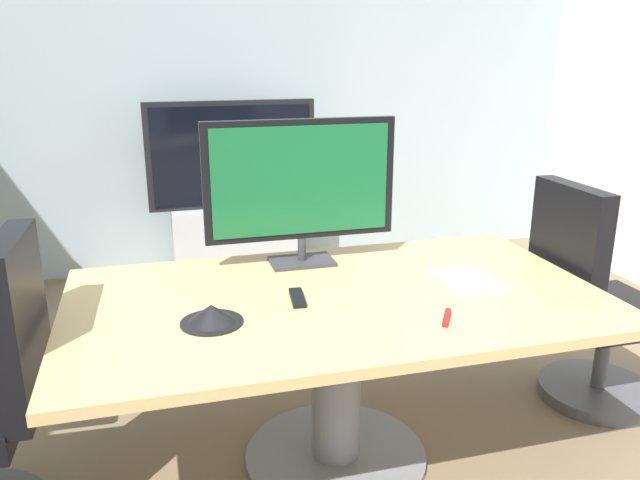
{
  "coord_description": "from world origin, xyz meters",
  "views": [
    {
      "loc": [
        -0.71,
        -1.9,
        1.67
      ],
      "look_at": [
        -0.04,
        0.54,
        0.89
      ],
      "focal_mm": 35.5,
      "sensor_mm": 36.0,
      "label": 1
    }
  ],
  "objects_px": {
    "conference_table": "(337,337)",
    "office_chair_right": "(591,314)",
    "wall_display_unit": "(234,220)",
    "tv_monitor": "(301,184)",
    "conference_phone": "(211,315)",
    "remote_control": "(297,298)"
  },
  "relations": [
    {
      "from": "conference_table",
      "to": "tv_monitor",
      "type": "relative_size",
      "value": 2.46
    },
    {
      "from": "office_chair_right",
      "to": "conference_phone",
      "type": "xyz_separation_m",
      "value": [
        -1.79,
        -0.26,
        0.32
      ]
    },
    {
      "from": "office_chair_right",
      "to": "tv_monitor",
      "type": "distance_m",
      "value": 1.51
    },
    {
      "from": "conference_table",
      "to": "office_chair_right",
      "type": "bearing_deg",
      "value": 5.51
    },
    {
      "from": "conference_table",
      "to": "remote_control",
      "type": "distance_m",
      "value": 0.25
    },
    {
      "from": "tv_monitor",
      "to": "wall_display_unit",
      "type": "relative_size",
      "value": 0.64
    },
    {
      "from": "conference_phone",
      "to": "wall_display_unit",
      "type": "bearing_deg",
      "value": 80.49
    },
    {
      "from": "conference_phone",
      "to": "remote_control",
      "type": "xyz_separation_m",
      "value": [
        0.34,
        0.13,
        -0.02
      ]
    },
    {
      "from": "conference_table",
      "to": "wall_display_unit",
      "type": "bearing_deg",
      "value": 92.18
    },
    {
      "from": "conference_table",
      "to": "wall_display_unit",
      "type": "distance_m",
      "value": 2.32
    },
    {
      "from": "office_chair_right",
      "to": "wall_display_unit",
      "type": "xyz_separation_m",
      "value": [
        -1.38,
        2.19,
        -0.01
      ]
    },
    {
      "from": "office_chair_right",
      "to": "remote_control",
      "type": "height_order",
      "value": "office_chair_right"
    },
    {
      "from": "tv_monitor",
      "to": "conference_phone",
      "type": "bearing_deg",
      "value": -129.75
    },
    {
      "from": "conference_table",
      "to": "wall_display_unit",
      "type": "relative_size",
      "value": 1.58
    },
    {
      "from": "tv_monitor",
      "to": "conference_phone",
      "type": "xyz_separation_m",
      "value": [
        -0.46,
        -0.55,
        -0.33
      ]
    },
    {
      "from": "office_chair_right",
      "to": "tv_monitor",
      "type": "xyz_separation_m",
      "value": [
        -1.34,
        0.29,
        0.65
      ]
    },
    {
      "from": "wall_display_unit",
      "to": "conference_phone",
      "type": "height_order",
      "value": "wall_display_unit"
    },
    {
      "from": "conference_table",
      "to": "tv_monitor",
      "type": "bearing_deg",
      "value": 95.77
    },
    {
      "from": "tv_monitor",
      "to": "remote_control",
      "type": "distance_m",
      "value": 0.56
    },
    {
      "from": "conference_phone",
      "to": "conference_table",
      "type": "bearing_deg",
      "value": 15.29
    },
    {
      "from": "conference_table",
      "to": "office_chair_right",
      "type": "distance_m",
      "value": 1.31
    },
    {
      "from": "office_chair_right",
      "to": "wall_display_unit",
      "type": "bearing_deg",
      "value": 32.05
    }
  ]
}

